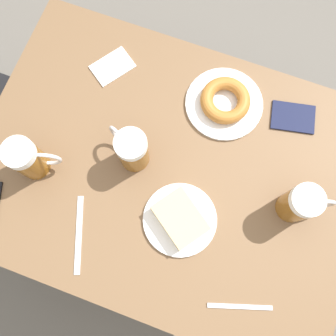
{
  "coord_description": "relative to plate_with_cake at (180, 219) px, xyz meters",
  "views": [
    {
      "loc": [
        -0.23,
        -0.09,
        1.76
      ],
      "look_at": [
        0.0,
        0.0,
        0.75
      ],
      "focal_mm": 40.0,
      "sensor_mm": 36.0,
      "label": 1
    }
  ],
  "objects": [
    {
      "name": "fork",
      "position": [
        -0.16,
        -0.22,
        -0.02
      ],
      "size": [
        0.06,
        0.16,
        0.0
      ],
      "rotation": [
        0.0,
        0.0,
        3.45
      ],
      "color": "silver",
      "rests_on": "table"
    },
    {
      "name": "beer_mug_center",
      "position": [
        0.01,
        0.43,
        0.05
      ],
      "size": [
        0.09,
        0.13,
        0.15
      ],
      "color": "#8C5619",
      "rests_on": "table"
    },
    {
      "name": "ground_plane",
      "position": [
        0.12,
        0.08,
        -0.75
      ],
      "size": [
        8.0,
        8.0,
        0.0
      ],
      "primitive_type": "plane",
      "color": "#666059"
    },
    {
      "name": "plate_with_cake",
      "position": [
        0.0,
        0.0,
        0.0
      ],
      "size": [
        0.2,
        0.2,
        0.05
      ],
      "color": "white",
      "rests_on": "table"
    },
    {
      "name": "table",
      "position": [
        0.12,
        0.08,
        -0.08
      ],
      "size": [
        0.81,
        1.09,
        0.73
      ],
      "color": "brown",
      "rests_on": "ground_plane"
    },
    {
      "name": "beer_mug_right",
      "position": [
        0.12,
        0.18,
        0.05
      ],
      "size": [
        0.09,
        0.13,
        0.15
      ],
      "color": "#8C5619",
      "rests_on": "table"
    },
    {
      "name": "passport_near_edge",
      "position": [
        0.4,
        -0.21,
        -0.02
      ],
      "size": [
        0.11,
        0.14,
        0.01
      ],
      "rotation": [
        0.0,
        0.0,
        3.34
      ],
      "color": "#141938",
      "rests_on": "table"
    },
    {
      "name": "knife",
      "position": [
        -0.13,
        0.24,
        -0.02
      ],
      "size": [
        0.2,
        0.09,
        0.0
      ],
      "rotation": [
        0.0,
        0.0,
        1.93
      ],
      "color": "silver",
      "rests_on": "table"
    },
    {
      "name": "plate_with_donut",
      "position": [
        0.37,
        -0.01,
        -0.0
      ],
      "size": [
        0.23,
        0.23,
        0.05
      ],
      "color": "white",
      "rests_on": "table"
    },
    {
      "name": "beer_mug_left",
      "position": [
        0.14,
        -0.28,
        0.05
      ],
      "size": [
        0.09,
        0.13,
        0.15
      ],
      "color": "#8C5619",
      "rests_on": "table"
    },
    {
      "name": "napkin_folded",
      "position": [
        0.37,
        0.35,
        -0.02
      ],
      "size": [
        0.15,
        0.14,
        0.0
      ],
      "rotation": [
        0.0,
        0.0,
        5.68
      ],
      "color": "white",
      "rests_on": "table"
    }
  ]
}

